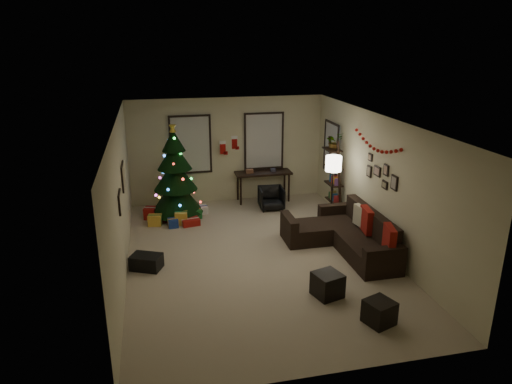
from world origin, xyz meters
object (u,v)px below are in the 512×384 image
(christmas_tree, at_px, (175,178))
(desk_chair, at_px, (271,198))
(desk, at_px, (263,175))
(bookshelf, at_px, (334,179))
(sofa, at_px, (346,236))

(christmas_tree, height_order, desk_chair, christmas_tree)
(desk, distance_m, bookshelf, 1.99)
(christmas_tree, bearing_deg, desk_chair, 0.06)
(desk, bearing_deg, christmas_tree, -164.10)
(christmas_tree, relative_size, bookshelf, 1.22)
(desk, xyz_separation_m, bookshelf, (1.42, -1.37, 0.22))
(christmas_tree, relative_size, desk, 1.58)
(desk_chair, xyz_separation_m, bookshelf, (1.37, -0.72, 0.63))
(desk_chair, bearing_deg, bookshelf, -23.97)
(bookshelf, bearing_deg, sofa, -103.34)
(desk, height_order, desk_chair, desk)
(christmas_tree, height_order, sofa, christmas_tree)
(sofa, xyz_separation_m, desk, (-0.98, 3.20, 0.43))
(desk_chair, bearing_deg, christmas_tree, -176.06)
(sofa, relative_size, desk, 1.72)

